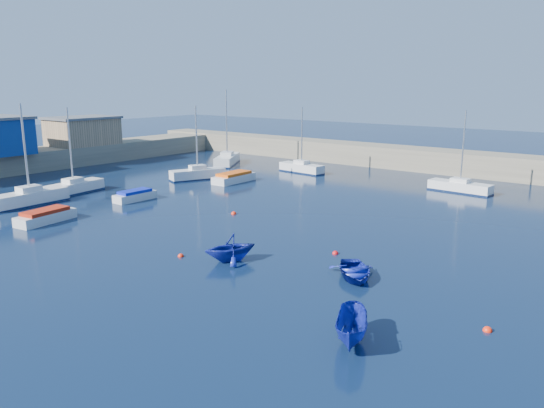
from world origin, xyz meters
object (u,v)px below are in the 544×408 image
Objects in this scene: sailboat_2 at (74,187)px; dinghy_right at (352,328)px; motorboat_1 at (135,196)px; dinghy_left at (230,248)px; sailboat_5 at (302,168)px; dinghy_center at (354,271)px; sailboat_3 at (198,174)px; motorboat_0 at (46,216)px; sailboat_1 at (30,197)px; brick_shed_a at (83,132)px; sailboat_6 at (460,187)px; sailboat_4 at (227,159)px; motorboat_2 at (234,177)px.

sailboat_2 reaches higher than dinghy_right.
dinghy_left is at bearing -21.08° from motorboat_1.
dinghy_center is at bearing -134.14° from sailboat_5.
sailboat_3 is at bearing 119.03° from dinghy_right.
sailboat_2 is 11.05m from motorboat_0.
dinghy_center is (24.47, 4.14, -0.11)m from motorboat_0.
dinghy_left is at bearing -1.73° from motorboat_0.
dinghy_right is (36.28, -10.00, 0.06)m from sailboat_2.
motorboat_0 is 28.24m from dinghy_right.
sailboat_2 is at bearing 135.76° from dinghy_center.
sailboat_1 is 1.84× the size of motorboat_0.
sailboat_6 is (46.19, 11.31, -3.55)m from brick_shed_a.
sailboat_1 is 28.18m from sailboat_4.
motorboat_2 is at bearing 157.54° from dinghy_left.
sailboat_6 is at bearing 108.53° from dinghy_left.
motorboat_2 is 36.86m from dinghy_right.
sailboat_1 is 2.56× the size of dinghy_right.
sailboat_5 is 9.84m from motorboat_2.
sailboat_2 is (16.99, -12.25, -3.50)m from brick_shed_a.
dinghy_left is (18.12, -7.06, 0.38)m from motorboat_1.
dinghy_left reaches higher than dinghy_center.
dinghy_left is (23.93, -0.30, 0.17)m from sailboat_1.
motorboat_0 is (8.16, -7.46, -0.12)m from sailboat_2.
sailboat_4 reaches higher than brick_shed_a.
motorboat_2 is (6.79, 19.07, -0.16)m from sailboat_1.
sailboat_5 reaches higher than motorboat_0.
sailboat_3 reaches higher than motorboat_2.
sailboat_3 reaches higher than dinghy_right.
sailboat_5 is at bearing 70.11° from sailboat_1.
motorboat_2 is at bearing 85.67° from motorboat_1.
motorboat_0 is at bearing 148.95° from dinghy_right.
dinghy_right is at bearing -99.78° from dinghy_center.
dinghy_right is (29.01, -11.63, 0.20)m from motorboat_1.
sailboat_1 is 39.91m from sailboat_6.
sailboat_6 is at bearing 13.76° from brick_shed_a.
sailboat_4 is 30.24m from sailboat_6.
motorboat_2 reaches higher than dinghy_center.
sailboat_1 is 1.66× the size of motorboat_2.
dinghy_right is (3.65, -6.68, 0.29)m from dinghy_center.
brick_shed_a is at bearing 131.45° from dinghy_right.
motorboat_1 is at bearing 132.28° from dinghy_right.
dinghy_right is at bearing -22.67° from brick_shed_a.
sailboat_3 is at bearing -94.97° from sailboat_4.
dinghy_left is at bearing -146.40° from sailboat_5.
sailboat_4 reaches higher than motorboat_2.
sailboat_2 reaches higher than motorboat_2.
motorboat_1 is (3.30, -11.07, -0.18)m from sailboat_3.
sailboat_5 is 2.25× the size of dinghy_right.
sailboat_4 is 2.42× the size of motorboat_1.
sailboat_1 is at bearing -154.67° from dinghy_left.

